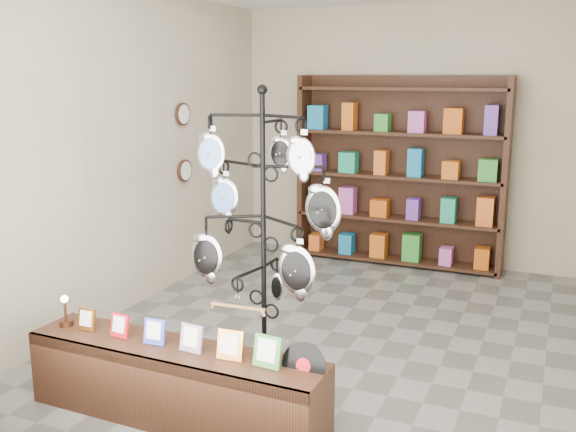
# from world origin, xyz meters

# --- Properties ---
(ground) EXTENTS (5.00, 5.00, 0.00)m
(ground) POSITION_xyz_m (0.00, 0.00, 0.00)
(ground) COLOR slate
(ground) RESTS_ON ground
(room_envelope) EXTENTS (5.00, 5.00, 5.00)m
(room_envelope) POSITION_xyz_m (0.00, 0.00, 1.85)
(room_envelope) COLOR #BBAC96
(room_envelope) RESTS_ON ground
(display_tree) EXTENTS (1.10, 0.91, 2.14)m
(display_tree) POSITION_xyz_m (-0.15, -1.06, 1.24)
(display_tree) COLOR black
(display_tree) RESTS_ON ground
(front_shelf) EXTENTS (2.06, 0.45, 0.72)m
(front_shelf) POSITION_xyz_m (-0.44, -1.79, 0.25)
(front_shelf) COLOR black
(front_shelf) RESTS_ON ground
(back_shelving) EXTENTS (2.42, 0.36, 2.20)m
(back_shelving) POSITION_xyz_m (0.00, 2.30, 1.03)
(back_shelving) COLOR black
(back_shelving) RESTS_ON ground
(wall_clocks) EXTENTS (0.03, 0.24, 0.84)m
(wall_clocks) POSITION_xyz_m (-1.97, 0.80, 1.50)
(wall_clocks) COLOR black
(wall_clocks) RESTS_ON ground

